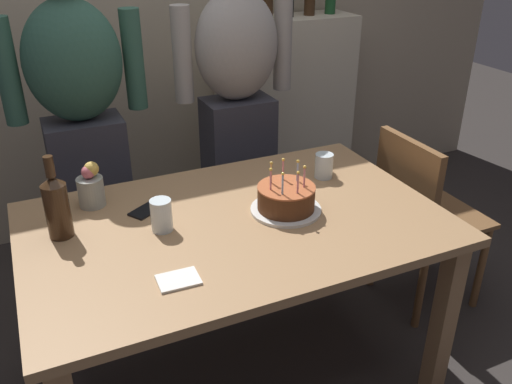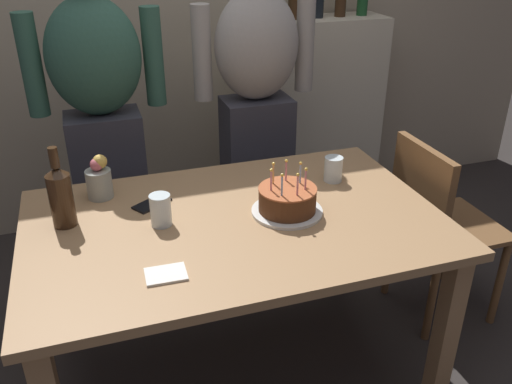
{
  "view_description": "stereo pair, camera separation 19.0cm",
  "coord_description": "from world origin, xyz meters",
  "px_view_note": "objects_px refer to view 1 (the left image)",
  "views": [
    {
      "loc": [
        -0.64,
        -1.57,
        1.72
      ],
      "look_at": [
        0.08,
        -0.01,
        0.84
      ],
      "focal_mm": 37.81,
      "sensor_mm": 36.0,
      "label": 1
    },
    {
      "loc": [
        -0.46,
        -1.64,
        1.72
      ],
      "look_at": [
        0.08,
        -0.01,
        0.84
      ],
      "focal_mm": 37.81,
      "sensor_mm": 36.0,
      "label": 2
    }
  ],
  "objects_px": {
    "flower_vase": "(91,187)",
    "dining_chair": "(419,209)",
    "water_glass_near": "(324,166)",
    "person_man_bearded": "(84,130)",
    "napkin_stack": "(178,280)",
    "person_woman_cardigan": "(238,108)",
    "wine_bottle": "(57,205)",
    "water_glass_far": "(161,215)",
    "birthday_cake": "(286,199)",
    "cell_phone": "(148,209)"
  },
  "relations": [
    {
      "from": "water_glass_far",
      "to": "birthday_cake",
      "type": "bearing_deg",
      "value": -7.31
    },
    {
      "from": "birthday_cake",
      "to": "cell_phone",
      "type": "relative_size",
      "value": 1.84
    },
    {
      "from": "wine_bottle",
      "to": "flower_vase",
      "type": "distance_m",
      "value": 0.23
    },
    {
      "from": "water_glass_far",
      "to": "cell_phone",
      "type": "relative_size",
      "value": 0.81
    },
    {
      "from": "person_man_bearded",
      "to": "cell_phone",
      "type": "bearing_deg",
      "value": 101.53
    },
    {
      "from": "water_glass_far",
      "to": "person_woman_cardigan",
      "type": "bearing_deg",
      "value": 51.49
    },
    {
      "from": "flower_vase",
      "to": "dining_chair",
      "type": "distance_m",
      "value": 1.46
    },
    {
      "from": "cell_phone",
      "to": "dining_chair",
      "type": "xyz_separation_m",
      "value": [
        1.23,
        -0.1,
        -0.23
      ]
    },
    {
      "from": "water_glass_far",
      "to": "cell_phone",
      "type": "distance_m",
      "value": 0.17
    },
    {
      "from": "water_glass_near",
      "to": "water_glass_far",
      "type": "distance_m",
      "value": 0.75
    },
    {
      "from": "cell_phone",
      "to": "dining_chair",
      "type": "height_order",
      "value": "dining_chair"
    },
    {
      "from": "flower_vase",
      "to": "person_woman_cardigan",
      "type": "bearing_deg",
      "value": 30.95
    },
    {
      "from": "wine_bottle",
      "to": "cell_phone",
      "type": "height_order",
      "value": "wine_bottle"
    },
    {
      "from": "water_glass_near",
      "to": "person_man_bearded",
      "type": "xyz_separation_m",
      "value": [
        -0.87,
        0.63,
        0.08
      ]
    },
    {
      "from": "dining_chair",
      "to": "person_man_bearded",
      "type": "bearing_deg",
      "value": 62.24
    },
    {
      "from": "napkin_stack",
      "to": "person_woman_cardigan",
      "type": "height_order",
      "value": "person_woman_cardigan"
    },
    {
      "from": "water_glass_far",
      "to": "napkin_stack",
      "type": "relative_size",
      "value": 0.93
    },
    {
      "from": "cell_phone",
      "to": "person_woman_cardigan",
      "type": "height_order",
      "value": "person_woman_cardigan"
    },
    {
      "from": "cell_phone",
      "to": "person_man_bearded",
      "type": "distance_m",
      "value": 0.63
    },
    {
      "from": "water_glass_far",
      "to": "dining_chair",
      "type": "height_order",
      "value": "dining_chair"
    },
    {
      "from": "water_glass_near",
      "to": "cell_phone",
      "type": "relative_size",
      "value": 0.73
    },
    {
      "from": "cell_phone",
      "to": "dining_chair",
      "type": "bearing_deg",
      "value": -37.8
    },
    {
      "from": "wine_bottle",
      "to": "water_glass_far",
      "type": "bearing_deg",
      "value": -18.06
    },
    {
      "from": "napkin_stack",
      "to": "person_man_bearded",
      "type": "xyz_separation_m",
      "value": [
        -0.1,
        1.08,
        0.13
      ]
    },
    {
      "from": "birthday_cake",
      "to": "water_glass_far",
      "type": "height_order",
      "value": "birthday_cake"
    },
    {
      "from": "napkin_stack",
      "to": "dining_chair",
      "type": "xyz_separation_m",
      "value": [
        1.26,
        0.37,
        -0.23
      ]
    },
    {
      "from": "flower_vase",
      "to": "person_man_bearded",
      "type": "xyz_separation_m",
      "value": [
        0.05,
        0.48,
        0.06
      ]
    },
    {
      "from": "water_glass_near",
      "to": "cell_phone",
      "type": "distance_m",
      "value": 0.75
    },
    {
      "from": "water_glass_near",
      "to": "cell_phone",
      "type": "height_order",
      "value": "water_glass_near"
    },
    {
      "from": "birthday_cake",
      "to": "person_man_bearded",
      "type": "distance_m",
      "value": 1.02
    },
    {
      "from": "birthday_cake",
      "to": "cell_phone",
      "type": "height_order",
      "value": "birthday_cake"
    },
    {
      "from": "wine_bottle",
      "to": "birthday_cake",
      "type": "bearing_deg",
      "value": -11.9
    },
    {
      "from": "wine_bottle",
      "to": "dining_chair",
      "type": "bearing_deg",
      "value": -1.87
    },
    {
      "from": "flower_vase",
      "to": "person_woman_cardigan",
      "type": "xyz_separation_m",
      "value": [
        0.8,
        0.48,
        0.06
      ]
    },
    {
      "from": "wine_bottle",
      "to": "person_woman_cardigan",
      "type": "relative_size",
      "value": 0.18
    },
    {
      "from": "wine_bottle",
      "to": "person_woman_cardigan",
      "type": "distance_m",
      "value": 1.15
    },
    {
      "from": "person_man_bearded",
      "to": "person_woman_cardigan",
      "type": "relative_size",
      "value": 1.0
    },
    {
      "from": "cell_phone",
      "to": "flower_vase",
      "type": "xyz_separation_m",
      "value": [
        -0.18,
        0.13,
        0.07
      ]
    },
    {
      "from": "napkin_stack",
      "to": "flower_vase",
      "type": "bearing_deg",
      "value": 104.15
    },
    {
      "from": "birthday_cake",
      "to": "flower_vase",
      "type": "distance_m",
      "value": 0.73
    },
    {
      "from": "birthday_cake",
      "to": "person_woman_cardigan",
      "type": "distance_m",
      "value": 0.85
    },
    {
      "from": "birthday_cake",
      "to": "dining_chair",
      "type": "distance_m",
      "value": 0.82
    },
    {
      "from": "wine_bottle",
      "to": "napkin_stack",
      "type": "height_order",
      "value": "wine_bottle"
    },
    {
      "from": "water_glass_near",
      "to": "dining_chair",
      "type": "relative_size",
      "value": 0.12
    },
    {
      "from": "water_glass_near",
      "to": "person_man_bearded",
      "type": "relative_size",
      "value": 0.06
    },
    {
      "from": "water_glass_far",
      "to": "napkin_stack",
      "type": "height_order",
      "value": "water_glass_far"
    },
    {
      "from": "birthday_cake",
      "to": "water_glass_near",
      "type": "distance_m",
      "value": 0.34
    },
    {
      "from": "birthday_cake",
      "to": "water_glass_far",
      "type": "bearing_deg",
      "value": 172.69
    },
    {
      "from": "water_glass_far",
      "to": "dining_chair",
      "type": "xyz_separation_m",
      "value": [
        1.22,
        0.06,
        -0.28
      ]
    },
    {
      "from": "water_glass_far",
      "to": "person_woman_cardigan",
      "type": "xyz_separation_m",
      "value": [
        0.61,
        0.77,
        0.08
      ]
    }
  ]
}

